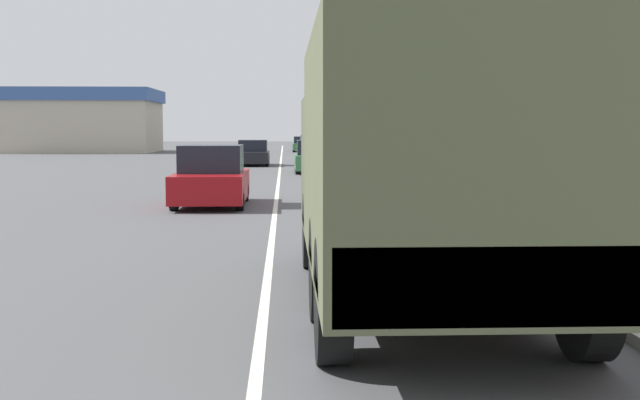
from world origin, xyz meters
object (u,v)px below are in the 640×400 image
car_second_ahead (314,158)px  car_third_ahead (253,154)px  car_nearest_ahead (211,179)px  car_fourth_ahead (311,148)px  military_truck (420,163)px  car_farthest_ahead (303,145)px

car_second_ahead → car_third_ahead: car_second_ahead is taller
car_nearest_ahead → car_fourth_ahead: bearing=83.7°
military_truck → car_third_ahead: military_truck is taller
military_truck → car_nearest_ahead: bearing=105.8°
car_nearest_ahead → car_second_ahead: car_nearest_ahead is taller
car_fourth_ahead → car_second_ahead: bearing=-91.6°
car_nearest_ahead → car_third_ahead: 23.37m
car_nearest_ahead → car_fourth_ahead: size_ratio=0.86×
car_third_ahead → car_farthest_ahead: (3.42, 26.22, -0.03)m
car_fourth_ahead → car_nearest_ahead: bearing=-96.3°
military_truck → car_farthest_ahead: size_ratio=1.59×
car_third_ahead → car_fourth_ahead: bearing=72.9°
car_fourth_ahead → car_third_ahead: bearing=-107.1°
car_nearest_ahead → car_fourth_ahead: (3.87, 35.25, -0.02)m
military_truck → car_farthest_ahead: military_truck is taller
car_third_ahead → car_fourth_ahead: car_fourth_ahead is taller
car_nearest_ahead → military_truck: bearing=-74.2°
car_third_ahead → car_second_ahead: bearing=-67.4°
military_truck → car_fourth_ahead: size_ratio=1.55×
military_truck → car_third_ahead: (-3.34, 35.92, -1.05)m
military_truck → car_second_ahead: (-0.21, 28.41, -1.01)m
car_fourth_ahead → car_farthest_ahead: 14.34m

